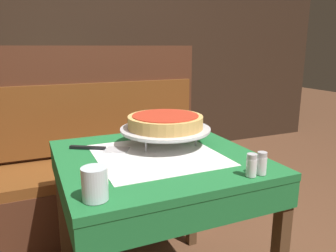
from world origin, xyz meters
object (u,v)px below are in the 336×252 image
(dining_table_front, at_px, (157,175))
(water_glass_near, at_px, (95,184))
(dining_table_rear, at_px, (57,112))
(pizza_server, at_px, (101,149))
(deep_dish_pizza, at_px, (165,121))
(pepper_shaker, at_px, (262,163))
(booth_bench, at_px, (100,179))
(pizza_pan_stand, at_px, (165,130))
(condiment_caddy, at_px, (56,96))
(salt_shaker, at_px, (251,165))

(dining_table_front, distance_m, water_glass_near, 0.47)
(dining_table_rear, height_order, pizza_server, pizza_server)
(dining_table_rear, bearing_deg, deep_dish_pizza, -77.94)
(deep_dish_pizza, xyz_separation_m, pizza_server, (-0.29, 0.05, -0.11))
(pepper_shaker, bearing_deg, pizza_server, 131.96)
(dining_table_rear, distance_m, water_glass_near, 2.03)
(booth_bench, bearing_deg, pizza_pan_stand, -74.96)
(pizza_pan_stand, xyz_separation_m, pepper_shaker, (0.17, -0.46, -0.03))
(booth_bench, xyz_separation_m, condiment_caddy, (-0.15, 0.92, 0.43))
(dining_table_front, bearing_deg, condiment_caddy, 98.25)
(water_glass_near, bearing_deg, pepper_shaker, -3.68)
(dining_table_rear, xyz_separation_m, water_glass_near, (-0.07, -2.02, 0.16))
(dining_table_rear, distance_m, condiment_caddy, 0.15)
(pizza_server, bearing_deg, deep_dish_pizza, -9.78)
(deep_dish_pizza, distance_m, pepper_shaker, 0.50)
(dining_table_rear, relative_size, deep_dish_pizza, 2.17)
(booth_bench, xyz_separation_m, deep_dish_pizza, (0.18, -0.66, 0.51))
(pizza_pan_stand, bearing_deg, water_glass_near, -133.79)
(water_glass_near, relative_size, pepper_shaker, 1.22)
(pepper_shaker, bearing_deg, deep_dish_pizza, 110.53)
(salt_shaker, height_order, condiment_caddy, condiment_caddy)
(pizza_pan_stand, height_order, deep_dish_pizza, deep_dish_pizza)
(pizza_pan_stand, bearing_deg, deep_dish_pizza, 90.00)
(dining_table_rear, height_order, pepper_shaker, pepper_shaker)
(booth_bench, bearing_deg, condiment_caddy, 99.47)
(pizza_pan_stand, distance_m, salt_shaker, 0.48)
(booth_bench, bearing_deg, pizza_server, -100.03)
(dining_table_front, bearing_deg, pepper_shaker, -53.55)
(condiment_caddy, bearing_deg, deep_dish_pizza, -78.17)
(pizza_pan_stand, relative_size, pizza_server, 1.63)
(dining_table_rear, distance_m, pizza_server, 1.55)
(deep_dish_pizza, bearing_deg, pepper_shaker, -69.47)
(dining_table_front, xyz_separation_m, dining_table_rear, (-0.25, 1.71, -0.02))
(dining_table_rear, xyz_separation_m, condiment_caddy, (0.01, -0.01, 0.15))
(dining_table_rear, bearing_deg, pizza_pan_stand, -77.94)
(pizza_server, bearing_deg, pepper_shaker, -48.04)
(dining_table_rear, bearing_deg, dining_table_front, -81.52)
(pizza_pan_stand, relative_size, deep_dish_pizza, 1.21)
(dining_table_front, distance_m, pizza_server, 0.28)
(dining_table_front, bearing_deg, water_glass_near, -135.67)
(condiment_caddy, bearing_deg, salt_shaker, -77.32)
(deep_dish_pizza, relative_size, pizza_server, 1.35)
(booth_bench, xyz_separation_m, salt_shaker, (0.31, -1.13, 0.44))
(dining_table_front, relative_size, pizza_pan_stand, 1.95)
(dining_table_rear, height_order, salt_shaker, salt_shaker)
(water_glass_near, height_order, condiment_caddy, condiment_caddy)
(dining_table_rear, xyz_separation_m, pizza_pan_stand, (0.34, -1.59, 0.19))
(salt_shaker, height_order, pepper_shaker, same)
(dining_table_rear, relative_size, pizza_pan_stand, 1.80)
(pepper_shaker, height_order, condiment_caddy, condiment_caddy)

